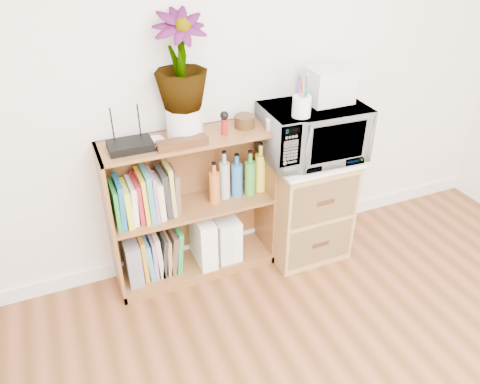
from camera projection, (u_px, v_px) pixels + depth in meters
skirting_board at (237, 238)px, 3.28m from camera, size 4.00×0.02×0.10m
bookshelf at (192, 209)px, 2.84m from camera, size 1.00×0.30×0.95m
wicker_unit at (305, 206)px, 3.09m from camera, size 0.50×0.45×0.70m
microwave at (312, 132)px, 2.80m from camera, size 0.61×0.43×0.33m
pen_cup at (302, 106)px, 2.56m from camera, size 0.10×0.10×0.11m
small_appliance at (328, 85)px, 2.73m from camera, size 0.26×0.21×0.20m
router at (130, 145)px, 2.45m from camera, size 0.23×0.16×0.04m
white_bowl at (153, 143)px, 2.49m from camera, size 0.13×0.13×0.03m
plant_pot at (184, 122)px, 2.55m from camera, size 0.20×0.20×0.17m
potted_plant at (180, 61)px, 2.38m from camera, size 0.28×0.28×0.50m
trinket_box at (182, 143)px, 2.48m from camera, size 0.28×0.07×0.04m
kokeshi_doll at (224, 127)px, 2.60m from camera, size 0.04×0.04×0.09m
wooden_bowl at (245, 121)px, 2.69m from camera, size 0.12×0.12×0.07m
paint_jars at (274, 125)px, 2.66m from camera, size 0.12×0.04×0.06m
file_box at (132, 259)px, 2.84m from camera, size 0.09×0.23×0.29m
magazine_holder_left at (203, 239)px, 2.97m from camera, size 0.11×0.27×0.33m
magazine_holder_mid at (221, 237)px, 3.02m from camera, size 0.09×0.24×0.30m
magazine_holder_right at (229, 235)px, 3.04m from camera, size 0.09×0.23×0.29m
cookbooks at (146, 196)px, 2.66m from camera, size 0.38×0.20×0.31m
liquor_bottles at (243, 174)px, 2.86m from camera, size 0.46×0.07×0.32m
lower_books at (160, 252)px, 2.90m from camera, size 0.26×0.19×0.30m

